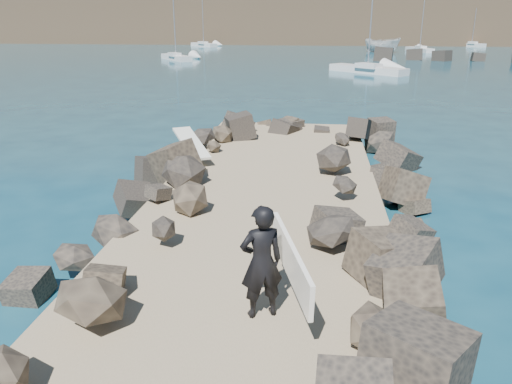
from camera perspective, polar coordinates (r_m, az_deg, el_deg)
ground at (r=12.22m, az=0.57°, el=-5.11°), size 800.00×800.00×0.00m
jetty at (r=10.31m, az=-0.68°, el=-8.15°), size 6.00×26.00×0.60m
riprap_left at (r=11.36m, az=-15.05°, el=-5.01°), size 2.60×22.00×1.00m
riprap_right at (r=10.72m, az=15.34°, el=-6.55°), size 2.60×22.00×1.00m
surfboard_resting at (r=16.66m, az=-7.42°, el=5.20°), size 1.75×2.42×0.08m
boat_imported at (r=82.89m, az=14.23°, el=15.98°), size 6.11×4.77×2.24m
surfer_with_board at (r=7.67m, az=1.11°, el=-8.00°), size 1.22×2.21×1.85m
sailboat_d at (r=85.79m, az=18.19°, el=15.20°), size 3.48×6.79×8.08m
sailboat_f at (r=104.80m, az=23.42°, el=15.18°), size 4.09×5.35×6.90m
sailboat_a at (r=66.08m, az=-9.13°, el=14.95°), size 5.35×6.39×8.31m
sailboat_c at (r=50.92m, az=12.64°, el=13.52°), size 7.31×6.91×9.82m
sailboat_e at (r=97.51m, az=-6.01°, el=16.39°), size 5.92×6.04×8.38m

